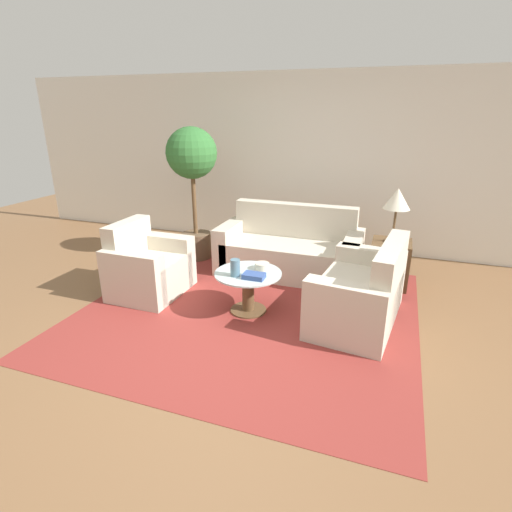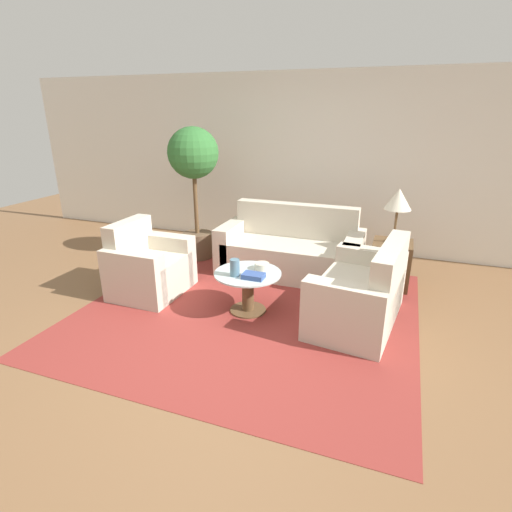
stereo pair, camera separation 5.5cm
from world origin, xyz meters
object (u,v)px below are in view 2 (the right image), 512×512
coffee_table (248,286)px  book_stack (253,276)px  table_lamp (398,201)px  potted_plant (194,169)px  bowl (262,266)px  vase (235,268)px  armchair (147,268)px  loveseat (364,296)px  sofa_main (291,252)px

coffee_table → book_stack: (0.11, -0.12, 0.19)m
table_lamp → potted_plant: potted_plant is taller
potted_plant → bowl: (1.42, -1.18, -0.80)m
vase → book_stack: (0.20, 0.00, -0.06)m
table_lamp → book_stack: 1.96m
armchair → book_stack: 1.43m
table_lamp → book_stack: bearing=-133.4°
loveseat → table_lamp: size_ratio=2.12×
vase → armchair: bearing=171.7°
potted_plant → book_stack: potted_plant is taller
armchair → vase: bearing=-98.0°
sofa_main → book_stack: sofa_main is taller
book_stack → sofa_main: bearing=88.3°
bowl → loveseat: bearing=1.8°
coffee_table → vase: bearing=-127.2°
sofa_main → loveseat: bearing=-44.7°
sofa_main → coffee_table: bearing=-96.2°
sofa_main → book_stack: 1.36m
coffee_table → book_stack: bearing=-47.8°
sofa_main → armchair: bearing=-140.8°
loveseat → bowl: size_ratio=8.76×
table_lamp → vase: table_lamp is taller
loveseat → bowl: bearing=-81.2°
sofa_main → bowl: size_ratio=11.80×
armchair → loveseat: bearing=-86.7°
book_stack → armchair: bearing=172.3°
loveseat → vase: 1.34m
vase → bowl: bearing=53.1°
armchair → coffee_table: 1.30m
loveseat → vase: (-1.28, -0.30, 0.24)m
loveseat → bowl: (-1.08, -0.03, 0.19)m
armchair → potted_plant: potted_plant is taller
table_lamp → bowl: table_lamp is taller
armchair → bowl: size_ratio=5.69×
armchair → loveseat: loveseat is taller
sofa_main → potted_plant: size_ratio=0.99×
armchair → vase: size_ratio=4.96×
loveseat → armchair: bearing=-80.2°
loveseat → bowl: loveseat is taller
armchair → loveseat: 2.49m
loveseat → potted_plant: 2.92m
potted_plant → loveseat: bearing=-24.7°
coffee_table → vase: 0.29m
sofa_main → bowl: (-0.03, -1.08, 0.19)m
sofa_main → table_lamp: bearing=0.8°
bowl → sofa_main: bearing=88.6°
sofa_main → vase: bearing=-99.6°
bowl → potted_plant: bearing=140.2°
armchair → table_lamp: 3.04m
sofa_main → loveseat: size_ratio=1.35×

